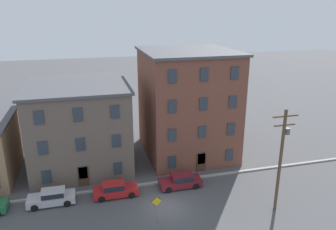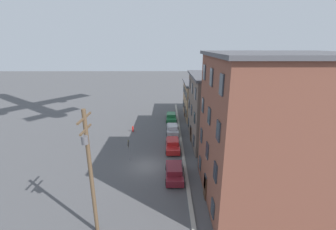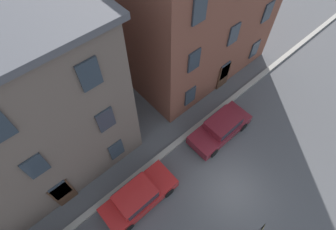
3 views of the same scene
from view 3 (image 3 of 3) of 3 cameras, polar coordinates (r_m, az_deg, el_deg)
The scene contains 4 objects.
ground_plane at distance 16.56m, azimuth 13.79°, elevation -15.74°, with size 200.00×200.00×0.00m, color #4C4C4F.
kerb_strip at distance 17.42m, azimuth 2.69°, elevation -5.51°, with size 56.00×0.36×0.16m, color #9E998E.
car_red at distance 15.33m, azimuth -6.56°, elevation -17.24°, with size 4.40×1.92×1.43m.
car_maroon at distance 17.48m, azimuth 11.42°, elevation -2.59°, with size 4.40×1.92×1.43m.
Camera 3 is at (-6.19, -1.25, 15.31)m, focal length 28.00 mm.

